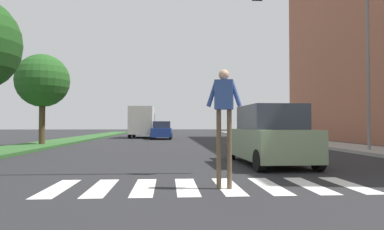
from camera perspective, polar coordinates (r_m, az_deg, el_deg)
The scene contains 11 objects.
ground_plane at distance 30.10m, azimuth -2.29°, elevation -4.10°, with size 140.00×140.00×0.00m, color #262628.
crosswalk at distance 7.76m, azimuth 2.49°, elevation -11.44°, with size 6.75×2.20×0.01m.
median_strip at distance 29.16m, azimuth -19.54°, elevation -3.95°, with size 2.80×64.00×0.15m, color #2D5B28.
tree_far at distance 23.55m, azimuth -22.99°, elevation 5.07°, with size 3.23×3.23×5.50m.
sidewalk_right at distance 29.83m, azimuth 15.84°, elevation -3.93°, with size 3.00×64.00×0.15m, color #9E9991.
traffic_light_gantry at distance 10.34m, azimuth -23.96°, elevation 16.00°, with size 10.85×0.30×6.00m.
street_lamp_right at distance 19.04m, azimuth 26.28°, elevation 8.46°, with size 1.02×0.24×7.50m.
pedestrian_performer at distance 7.41m, azimuth 5.18°, elevation 0.98°, with size 0.74×0.33×2.49m.
suv_crossing at distance 12.13m, azimuth 12.30°, elevation -3.43°, with size 2.11×4.66×1.97m.
sedan_midblock at distance 32.84m, azimuth -4.86°, elevation -2.56°, with size 1.97×4.51×1.64m.
truck_box_delivery at distance 36.40m, azimuth -8.03°, elevation -1.08°, with size 2.40×6.20×3.10m.
Camera 1 is at (-0.85, -0.06, 1.33)m, focal length 33.04 mm.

